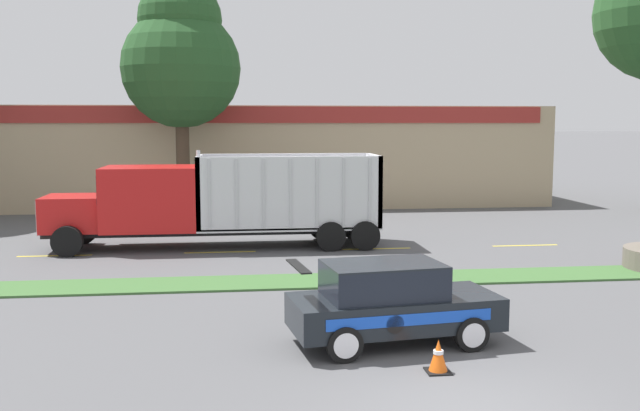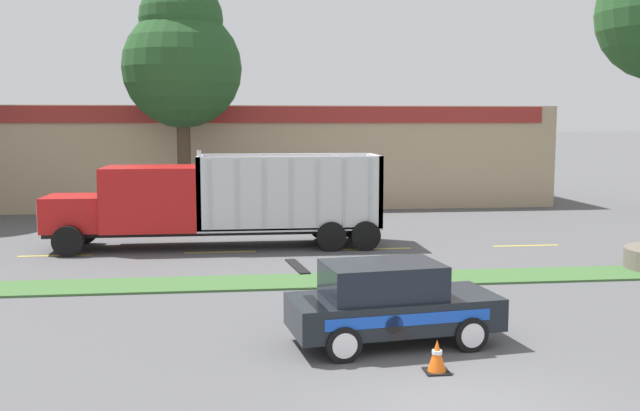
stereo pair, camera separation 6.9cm
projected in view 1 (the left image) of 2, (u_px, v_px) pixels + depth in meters
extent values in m
plane|color=#515154|center=(462.00, 409.00, 10.94)|extent=(600.00, 600.00, 0.00)
cube|color=#3D6633|center=(360.00, 280.00, 19.75)|extent=(120.00, 1.77, 0.06)
cube|color=yellow|center=(54.00, 256.00, 23.45)|extent=(2.40, 0.14, 0.01)
cube|color=yellow|center=(220.00, 252.00, 24.10)|extent=(2.40, 0.14, 0.01)
cube|color=yellow|center=(376.00, 249.00, 24.75)|extent=(2.40, 0.14, 0.01)
cube|color=yellow|center=(525.00, 245.00, 25.40)|extent=(2.40, 0.14, 0.01)
cube|color=black|center=(215.00, 230.00, 25.01)|extent=(11.47, 1.39, 0.18)
cube|color=red|center=(74.00, 213.00, 24.36)|extent=(1.98, 2.07, 1.19)
cube|color=#B7B7BC|center=(44.00, 214.00, 24.24)|extent=(0.06, 1.77, 1.01)
cube|color=red|center=(151.00, 198.00, 24.62)|extent=(3.18, 2.52, 2.17)
cube|color=black|center=(103.00, 188.00, 24.38)|extent=(0.04, 2.15, 0.98)
cylinder|color=silver|center=(199.00, 175.00, 23.91)|extent=(0.14, 0.14, 1.67)
cube|color=silver|center=(288.00, 225.00, 25.31)|extent=(6.32, 2.52, 0.12)
cube|color=silver|center=(200.00, 191.00, 24.79)|extent=(0.16, 2.52, 2.48)
cube|color=silver|center=(373.00, 189.00, 25.53)|extent=(0.16, 2.52, 2.48)
cube|color=silver|center=(290.00, 193.00, 24.00)|extent=(6.32, 0.16, 2.48)
cube|color=silver|center=(285.00, 187.00, 26.33)|extent=(6.32, 0.16, 2.48)
cube|color=#BCBCC1|center=(209.00, 195.00, 23.57)|extent=(0.10, 0.04, 2.36)
cube|color=#BCBCC1|center=(237.00, 194.00, 23.68)|extent=(0.10, 0.04, 2.36)
cube|color=#BCBCC1|center=(264.00, 194.00, 23.79)|extent=(0.10, 0.04, 2.36)
cube|color=#BCBCC1|center=(291.00, 194.00, 23.90)|extent=(0.10, 0.04, 2.36)
cube|color=#BCBCC1|center=(317.00, 193.00, 24.01)|extent=(0.10, 0.04, 2.36)
cube|color=#BCBCC1|center=(344.00, 193.00, 24.12)|extent=(0.10, 0.04, 2.36)
cube|color=#BCBCC1|center=(370.00, 193.00, 24.23)|extent=(0.10, 0.04, 2.36)
cylinder|color=black|center=(67.00, 241.00, 23.23)|extent=(1.01, 0.30, 1.01)
cylinder|color=black|center=(83.00, 230.00, 25.68)|extent=(1.01, 0.30, 1.01)
cylinder|color=black|center=(365.00, 236.00, 24.42)|extent=(1.01, 0.30, 1.01)
cylinder|color=black|center=(353.00, 225.00, 26.87)|extent=(1.01, 0.30, 1.01)
cylinder|color=black|center=(331.00, 236.00, 24.28)|extent=(1.01, 0.30, 1.01)
cylinder|color=black|center=(322.00, 226.00, 26.73)|extent=(1.01, 0.30, 1.01)
cube|color=black|center=(394.00, 311.00, 14.09)|extent=(4.29, 2.23, 0.64)
cube|color=black|center=(383.00, 281.00, 13.95)|extent=(2.43, 1.78, 0.63)
cube|color=black|center=(383.00, 264.00, 13.92)|extent=(2.43, 1.78, 0.04)
cube|color=black|center=(298.00, 266.00, 13.48)|extent=(0.38, 1.38, 0.03)
cube|color=blue|center=(411.00, 320.00, 13.25)|extent=(3.25, 0.45, 0.22)
cylinder|color=black|center=(395.00, 324.00, 13.18)|extent=(0.35, 0.05, 0.35)
cylinder|color=black|center=(471.00, 334.00, 13.66)|extent=(0.70, 0.29, 0.68)
cylinder|color=silver|center=(474.00, 336.00, 13.56)|extent=(0.47, 0.07, 0.47)
cylinder|color=black|center=(437.00, 312.00, 15.22)|extent=(0.70, 0.29, 0.68)
cylinder|color=silver|center=(435.00, 311.00, 15.33)|extent=(0.47, 0.07, 0.47)
cylinder|color=black|center=(345.00, 344.00, 13.03)|extent=(0.70, 0.29, 0.68)
cylinder|color=silver|center=(346.00, 346.00, 12.93)|extent=(0.47, 0.07, 0.47)
cylinder|color=black|center=(322.00, 320.00, 14.59)|extent=(0.70, 0.29, 0.68)
cylinder|color=silver|center=(321.00, 319.00, 14.69)|extent=(0.47, 0.07, 0.47)
cube|color=black|center=(438.00, 371.00, 12.55)|extent=(0.43, 0.43, 0.03)
cone|color=#EA5B14|center=(438.00, 355.00, 12.52)|extent=(0.33, 0.33, 0.56)
cylinder|color=white|center=(438.00, 352.00, 12.51)|extent=(0.18, 0.18, 0.07)
cube|color=tan|center=(224.00, 154.00, 40.56)|extent=(33.83, 12.00, 5.18)
cube|color=maroon|center=(222.00, 115.00, 34.35)|extent=(32.13, 0.10, 0.80)
cylinder|color=#473828|center=(183.00, 160.00, 32.44)|extent=(0.61, 0.61, 5.31)
sphere|color=#234C23|center=(181.00, 68.00, 31.96)|extent=(5.34, 5.34, 5.34)
sphere|color=#234C23|center=(180.00, 20.00, 31.71)|extent=(3.74, 3.74, 3.74)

